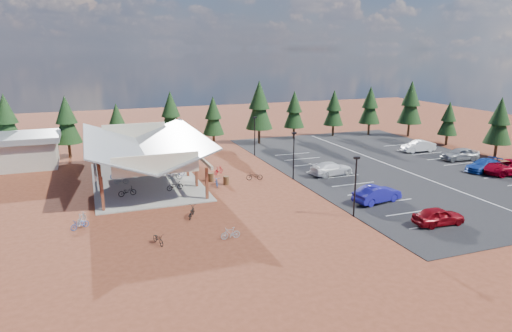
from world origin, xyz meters
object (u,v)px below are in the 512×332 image
Objects in this scene: trash_bin_1 at (211,177)px; bike_16 at (254,176)px; bike_2 at (118,174)px; car_8 at (460,154)px; trash_bin_0 at (226,180)px; bike_15 at (219,170)px; bike_7 at (166,162)px; bike_14 at (217,182)px; bike_8 at (158,239)px; car_6 at (509,167)px; car_0 at (438,216)px; car_3 at (332,169)px; bike_12 at (191,212)px; bike_1 at (121,180)px; bike_4 at (175,186)px; lamp_post_2 at (255,133)px; bike_9 at (82,219)px; bike_10 at (80,224)px; car_1 at (377,194)px; car_7 at (483,165)px; outbuilding at (11,151)px; bike_0 at (127,191)px; lamp_post_0 at (355,182)px; bike_13 at (230,233)px; bike_pavilion at (143,146)px; bike_6 at (176,172)px.

bike_16 is at bearing -15.13° from trash_bin_1.
car_8 is at bearing -109.58° from bike_2.
bike_15 is (0.39, 4.22, 0.01)m from trash_bin_0.
bike_15 is (5.01, -5.42, -0.13)m from bike_7.
bike_8 is at bearing -110.79° from bike_14.
car_6 is (30.24, -11.51, 0.41)m from bike_15.
car_0 is at bearing -28.06° from bike_8.
car_3 is at bearing -2.74° from trash_bin_0.
car_6 is (36.08, 0.84, 0.37)m from bike_12.
bike_1 is 30.50m from car_0.
bike_4 reaches higher than trash_bin_1.
car_3 is at bearing -68.75° from lamp_post_2.
bike_2 is (-10.35, 6.00, 0.09)m from trash_bin_0.
bike_4 is 10.64m from bike_9.
bike_9 is at bearing -147.02° from trash_bin_1.
car_3 reaches higher than trash_bin_1.
bike_15 is (14.53, 11.76, 0.06)m from bike_10.
car_1 is at bearing -10.83° from bike_8.
car_6 is at bearing -59.65° from car_0.
bike_9 is 0.39× the size of car_0.
car_7 is (43.25, 2.31, 0.34)m from bike_10.
bike_7 is 22.60m from bike_8.
outbuilding is at bearing -105.39° from bike_16.
bike_1 is (-0.24, 4.31, 0.01)m from bike_0.
lamp_post_0 is at bearing -59.68° from trash_bin_0.
car_6 reaches higher than bike_10.
trash_bin_1 is (-1.15, 1.78, 0.00)m from trash_bin_0.
outbuilding is 46.89m from car_0.
bike_8 is 7.29m from bike_10.
car_7 is at bearing -107.56° from bike_0.
car_6 is at bearing -1.09° from bike_14.
bike_1 is 0.30× the size of car_3.
car_6 is (40.82, -10.97, 0.32)m from bike_1.
car_0 is at bearing -38.95° from car_8.
bike_9 is at bearing 113.32° from bike_8.
bike_4 is at bearing -68.65° from bike_16.
bike_13 is 15.32m from car_1.
bike_15 is at bearing 57.91° from trash_bin_1.
bike_pavilion is at bearing -56.08° from bike_12.
bike_1 is at bearing 55.54° from bike_15.
bike_15 is 0.89× the size of bike_16.
bike_15 reaches higher than bike_8.
car_6 is (44.64, -0.72, 0.38)m from bike_9.
outbuilding is 20.43m from bike_6.
outbuilding reaches higher than bike_16.
car_3 is at bearing -117.46° from bike_2.
bike_1 is 10.59m from bike_15.
bike_2 is 23.32m from car_3.
bike_12 reaches higher than bike_9.
trash_bin_1 is 0.19× the size of car_7.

